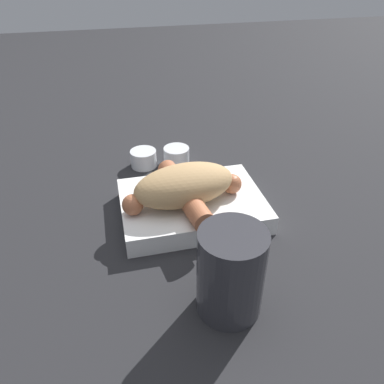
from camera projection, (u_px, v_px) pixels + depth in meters
name	position (u px, v px, depth m)	size (l,w,h in m)	color
ground_plane	(192.00, 213.00, 0.59)	(3.00, 3.00, 0.00)	#232326
food_tray	(192.00, 205.00, 0.58)	(0.22, 0.16, 0.03)	white
bread_roll	(184.00, 185.00, 0.55)	(0.16, 0.10, 0.06)	tan
sausage	(184.00, 193.00, 0.55)	(0.18, 0.16, 0.03)	#B26642
pickled_veggies	(153.00, 193.00, 0.58)	(0.05, 0.06, 0.00)	orange
condiment_cup_near	(177.00, 156.00, 0.71)	(0.05, 0.05, 0.03)	silver
condiment_cup_far	(144.00, 159.00, 0.70)	(0.05, 0.05, 0.03)	silver
drink_glass	(231.00, 272.00, 0.41)	(0.08, 0.08, 0.11)	#333338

